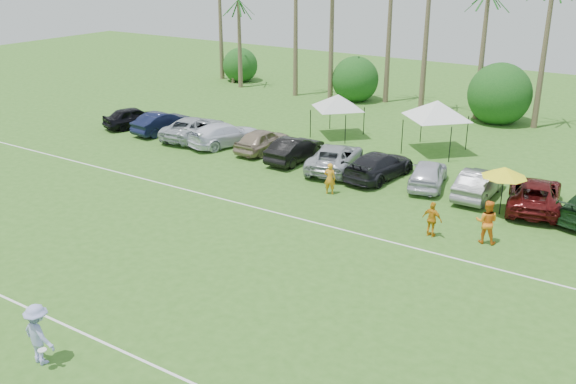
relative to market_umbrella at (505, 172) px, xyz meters
The scene contains 23 objects.
field_lines 16.33m from the market_umbrella, 133.75° to the right, with size 80.00×12.10×0.01m.
palm_tree_4 24.38m from the market_umbrella, 129.70° to the left, with size 2.40×2.40×8.90m.
bush_tree_0 35.84m from the market_umbrella, 147.41° to the left, with size 4.00×4.00×4.00m.
bush_tree_1 25.85m from the market_umbrella, 131.69° to the left, with size 4.00×4.00×4.00m.
bush_tree_2 19.99m from the market_umbrella, 105.06° to the left, with size 4.00×4.00×4.00m.
sideline_player_a 8.50m from the market_umbrella, 165.78° to the right, with size 0.60×0.40×1.66m, color orange.
sideline_player_b 3.72m from the market_umbrella, 84.06° to the right, with size 0.94×0.73×1.93m, color orange.
sideline_player_c 4.72m from the market_umbrella, 113.55° to the right, with size 0.94×0.39×1.60m, color orange.
canopy_tent_left 15.24m from the market_umbrella, 149.60° to the left, with size 4.08×4.08×3.31m.
canopy_tent_right 10.17m from the market_umbrella, 128.85° to the left, with size 4.66×4.66×3.78m.
market_umbrella is the anchor object (origin of this frame).
frisbee_player 21.16m from the market_umbrella, 113.23° to the right, with size 1.32×0.81×1.98m.
parked_car_0 26.36m from the market_umbrella, behind, with size 1.72×4.28×1.46m, color black.
parked_car_1 23.63m from the market_umbrella, behind, with size 1.54×4.42×1.46m, color black.
parked_car_2 20.92m from the market_umbrella, behind, with size 2.42×5.25×1.46m, color #A9B0B7.
parked_car_3 18.19m from the market_umbrella, behind, with size 2.04×5.02×1.46m, color white.
parked_car_4 15.50m from the market_umbrella, behind, with size 1.72×4.28×1.46m, color gray.
parked_car_5 12.73m from the market_umbrella, behind, with size 1.54×4.42×1.46m, color black.
parked_car_6 10.03m from the market_umbrella, behind, with size 2.42×5.25×1.46m, color #A4A8AF.
parked_car_7 7.38m from the market_umbrella, 167.66° to the left, with size 2.04×5.02×1.46m, color black.
parked_car_8 4.88m from the market_umbrella, 157.95° to the left, with size 1.72×4.28×1.46m, color silver.
parked_car_9 2.71m from the market_umbrella, 133.33° to the left, with size 1.54×4.42×1.46m, color slate.
parked_car_10 2.46m from the market_umbrella, 55.51° to the left, with size 2.42×5.25×1.46m, color #4E0E0E.
Camera 1 is at (18.18, -9.41, 11.87)m, focal length 40.00 mm.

